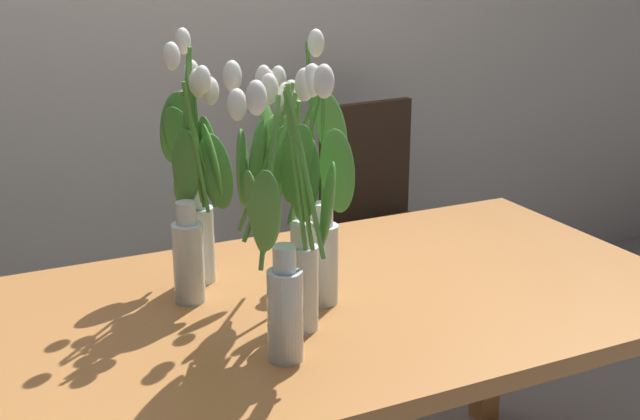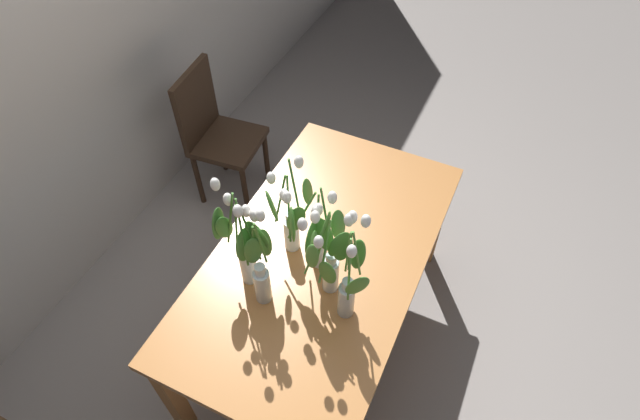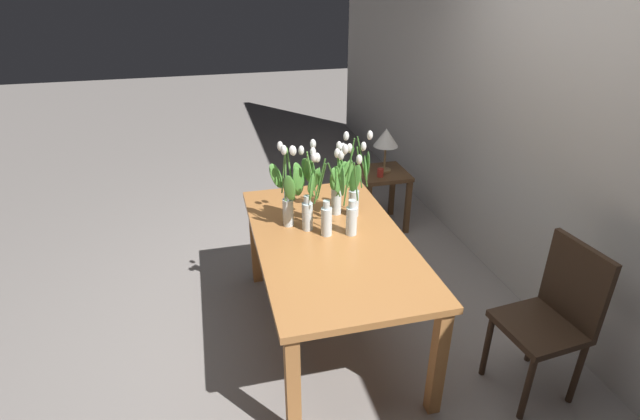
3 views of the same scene
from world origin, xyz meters
name	(u,v)px [view 2 (image 2 of 3)]	position (x,y,z in m)	size (l,w,h in m)	color
ground_plane	(321,330)	(0.00, 0.00, 0.00)	(18.00, 18.00, 0.00)	gray
room_wall_rear	(12,55)	(0.00, 1.52, 1.35)	(9.00, 0.10, 2.70)	beige
dining_table	(321,264)	(0.00, 0.00, 0.65)	(1.60, 0.90, 0.74)	#B7753D
tulip_vase_0	(318,239)	(-0.08, -0.02, 0.95)	(0.17, 0.25, 0.53)	silver
tulip_vase_1	(324,261)	(-0.18, -0.10, 0.97)	(0.19, 0.17, 0.55)	silver
tulip_vase_2	(259,264)	(-0.29, 0.14, 0.94)	(0.13, 0.15, 0.52)	silver
tulip_vase_3	(291,220)	(-0.04, 0.12, 0.96)	(0.22, 0.22, 0.58)	silver
tulip_vase_4	(244,248)	(-0.26, 0.22, 0.97)	(0.14, 0.22, 0.58)	silver
tulip_vase_5	(348,276)	(-0.21, -0.21, 0.97)	(0.20, 0.24, 0.56)	silver
dining_chair	(215,130)	(0.72, 1.07, 0.52)	(0.44, 0.44, 0.93)	#382619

